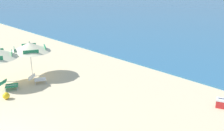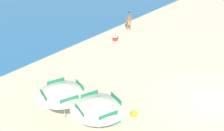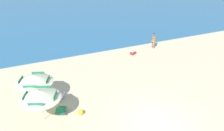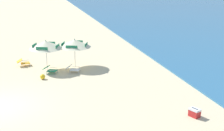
% 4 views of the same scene
% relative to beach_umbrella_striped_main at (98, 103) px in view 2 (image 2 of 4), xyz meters
% --- Properties ---
extents(ground_plane, '(800.00, 800.00, 0.00)m').
position_rel_beach_umbrella_striped_main_xyz_m(ground_plane, '(5.74, -2.92, -1.74)').
color(ground_plane, beige).
extents(beach_umbrella_striped_main, '(2.85, 2.84, 2.06)m').
position_rel_beach_umbrella_striped_main_xyz_m(beach_umbrella_striped_main, '(0.00, 0.00, 0.00)').
color(beach_umbrella_striped_main, silver).
rests_on(beach_umbrella_striped_main, ground).
extents(beach_umbrella_striped_second, '(2.47, 2.46, 2.02)m').
position_rel_beach_umbrella_striped_main_xyz_m(beach_umbrella_striped_second, '(-0.11, 1.97, -0.05)').
color(beach_umbrella_striped_second, silver).
rests_on(beach_umbrella_striped_second, ground).
extents(lounge_chair_under_umbrella, '(0.87, 1.03, 0.52)m').
position_rel_beach_umbrella_striped_main_xyz_m(lounge_chair_under_umbrella, '(1.01, 0.12, -1.47)').
color(lounge_chair_under_umbrella, '#1E7F56').
rests_on(lounge_chair_under_umbrella, ground).
extents(lounge_chair_facing_sea, '(0.84, 1.03, 0.52)m').
position_rel_beach_umbrella_striped_main_xyz_m(lounge_chair_facing_sea, '(1.20, 1.61, -1.47)').
color(lounge_chair_facing_sea, white).
rests_on(lounge_chair_facing_sea, ground).
extents(person_standing_near_shore, '(0.39, 0.48, 1.61)m').
position_rel_beach_umbrella_striped_main_xyz_m(person_standing_near_shore, '(11.98, 6.69, -0.81)').
color(person_standing_near_shore, '#8C6042').
rests_on(person_standing_near_shore, ground).
extents(cooler_box, '(0.59, 0.51, 0.43)m').
position_rel_beach_umbrella_striped_main_xyz_m(cooler_box, '(9.26, 6.12, -1.54)').
color(cooler_box, red).
rests_on(cooler_box, ground).
extents(beach_ball, '(0.32, 0.32, 0.32)m').
position_rel_beach_umbrella_striped_main_xyz_m(beach_ball, '(2.04, -0.43, -1.58)').
color(beach_ball, yellow).
rests_on(beach_ball, ground).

